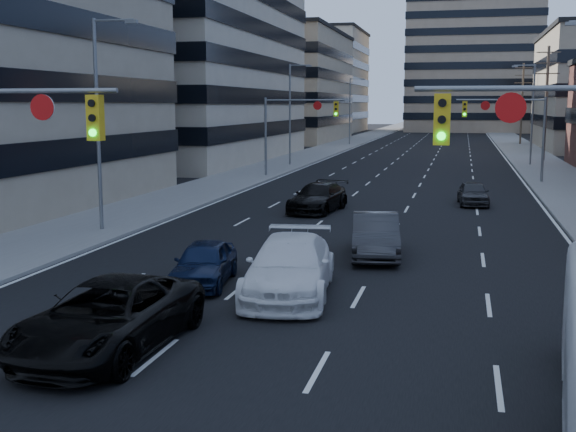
# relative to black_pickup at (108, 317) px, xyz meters

# --- Properties ---
(road_surface) EXTENTS (18.00, 300.00, 0.02)m
(road_surface) POSITION_rel_black_pickup_xyz_m (3.00, 123.81, -0.78)
(road_surface) COLOR black
(road_surface) RESTS_ON ground
(sidewalk_left) EXTENTS (5.00, 300.00, 0.15)m
(sidewalk_left) POSITION_rel_black_pickup_xyz_m (-8.50, 123.81, -0.71)
(sidewalk_left) COLOR slate
(sidewalk_left) RESTS_ON ground
(sidewalk_right) EXTENTS (5.00, 300.00, 0.15)m
(sidewalk_right) POSITION_rel_black_pickup_xyz_m (14.50, 123.81, -0.71)
(sidewalk_right) COLOR slate
(sidewalk_right) RESTS_ON ground
(office_left_mid) EXTENTS (26.00, 34.00, 28.00)m
(office_left_mid) POSITION_rel_black_pickup_xyz_m (-24.00, 53.81, 13.21)
(office_left_mid) COLOR #ADA089
(office_left_mid) RESTS_ON ground
(office_left_far) EXTENTS (20.00, 30.00, 16.00)m
(office_left_far) POSITION_rel_black_pickup_xyz_m (-21.00, 93.81, 7.21)
(office_left_far) COLOR gray
(office_left_far) RESTS_ON ground
(bg_block_left) EXTENTS (24.00, 24.00, 20.00)m
(bg_block_left) POSITION_rel_black_pickup_xyz_m (-25.00, 133.81, 9.21)
(bg_block_left) COLOR #ADA089
(bg_block_left) RESTS_ON ground
(signal_far_left) EXTENTS (6.09, 0.33, 6.00)m
(signal_far_left) POSITION_rel_black_pickup_xyz_m (-4.69, 38.80, 3.52)
(signal_far_left) COLOR slate
(signal_far_left) RESTS_ON ground
(signal_far_right) EXTENTS (6.09, 0.33, 6.00)m
(signal_far_right) POSITION_rel_black_pickup_xyz_m (10.68, 38.80, 3.52)
(signal_far_right) COLOR slate
(signal_far_right) RESTS_ON ground
(utility_pole_midblock) EXTENTS (2.20, 0.28, 11.00)m
(utility_pole_midblock) POSITION_rel_black_pickup_xyz_m (15.20, 59.81, 4.99)
(utility_pole_midblock) COLOR #4C3D2D
(utility_pole_midblock) RESTS_ON ground
(utility_pole_distant) EXTENTS (2.20, 0.28, 11.00)m
(utility_pole_distant) POSITION_rel_black_pickup_xyz_m (15.20, 89.81, 4.99)
(utility_pole_distant) COLOR #4C3D2D
(utility_pole_distant) RESTS_ON ground
(streetlight_left_near) EXTENTS (2.03, 0.22, 9.00)m
(streetlight_left_near) POSITION_rel_black_pickup_xyz_m (-7.34, 13.81, 4.27)
(streetlight_left_near) COLOR slate
(streetlight_left_near) RESTS_ON ground
(streetlight_left_mid) EXTENTS (2.03, 0.22, 9.00)m
(streetlight_left_mid) POSITION_rel_black_pickup_xyz_m (-7.34, 48.81, 4.27)
(streetlight_left_mid) COLOR slate
(streetlight_left_mid) RESTS_ON ground
(streetlight_left_far) EXTENTS (2.03, 0.22, 9.00)m
(streetlight_left_far) POSITION_rel_black_pickup_xyz_m (-7.34, 83.81, 4.27)
(streetlight_left_far) COLOR slate
(streetlight_left_far) RESTS_ON ground
(streetlight_right_far) EXTENTS (2.03, 0.22, 9.00)m
(streetlight_right_far) POSITION_rel_black_pickup_xyz_m (13.33, 53.81, 4.27)
(streetlight_right_far) COLOR slate
(streetlight_right_far) RESTS_ON ground
(black_pickup) EXTENTS (2.83, 5.75, 1.57)m
(black_pickup) POSITION_rel_black_pickup_xyz_m (0.00, 0.00, 0.00)
(black_pickup) COLOR black
(black_pickup) RESTS_ON ground
(white_van) EXTENTS (2.97, 5.99, 1.67)m
(white_van) POSITION_rel_black_pickup_xyz_m (2.83, 5.57, 0.05)
(white_van) COLOR white
(white_van) RESTS_ON ground
(sedan_blue) EXTENTS (2.09, 4.13, 1.35)m
(sedan_blue) POSITION_rel_black_pickup_xyz_m (-0.02, 6.19, -0.11)
(sedan_blue) COLOR #0C1733
(sedan_blue) RESTS_ON ground
(sedan_grey_center) EXTENTS (2.27, 4.90, 1.56)m
(sedan_grey_center) POSITION_rel_black_pickup_xyz_m (4.60, 11.51, -0.01)
(sedan_grey_center) COLOR #2E2D30
(sedan_grey_center) RESTS_ON ground
(sedan_black_far) EXTENTS (2.74, 5.30, 1.47)m
(sedan_black_far) POSITION_rel_black_pickup_xyz_m (0.40, 21.96, -0.05)
(sedan_black_far) COLOR black
(sedan_black_far) RESTS_ON ground
(sedan_grey_right) EXTENTS (1.83, 3.99, 1.32)m
(sedan_grey_right) POSITION_rel_black_pickup_xyz_m (8.20, 26.39, -0.12)
(sedan_grey_right) COLOR #2E2E30
(sedan_grey_right) RESTS_ON ground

